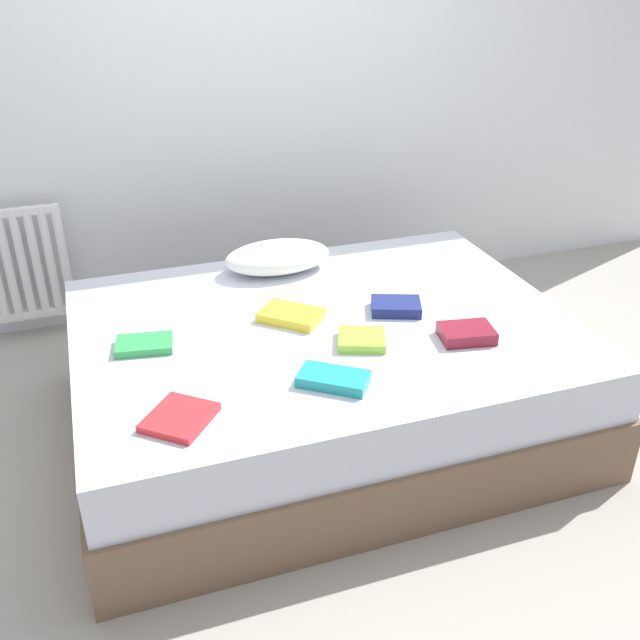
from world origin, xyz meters
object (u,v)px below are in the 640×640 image
at_px(radiator, 23,265).
at_px(textbook_lime, 361,340).
at_px(textbook_yellow, 291,315).
at_px(bed, 324,374).
at_px(textbook_teal, 333,379).
at_px(textbook_red, 180,418).
at_px(textbook_maroon, 467,333).
at_px(textbook_green, 144,344).
at_px(textbook_navy, 396,307).
at_px(pillow, 278,257).

bearing_deg(radiator, textbook_lime, -48.30).
relative_size(radiator, textbook_yellow, 2.46).
distance_m(bed, radiator, 1.69).
height_order(textbook_teal, textbook_red, textbook_teal).
height_order(textbook_maroon, textbook_green, textbook_maroon).
relative_size(textbook_yellow, textbook_red, 1.16).
xyz_separation_m(bed, textbook_maroon, (0.47, -0.31, 0.28)).
xyz_separation_m(bed, radiator, (-1.19, 1.20, 0.17)).
relative_size(radiator, textbook_navy, 2.95).
xyz_separation_m(pillow, textbook_lime, (0.11, -0.76, -0.05)).
bearing_deg(radiator, pillow, -29.94).
distance_m(radiator, textbook_green, 1.28).
bearing_deg(textbook_red, pillow, 8.77).
bearing_deg(textbook_teal, pillow, 121.49).
distance_m(radiator, pillow, 1.33).
xyz_separation_m(textbook_yellow, textbook_teal, (0.00, -0.50, 0.00)).
relative_size(textbook_teal, textbook_red, 1.15).
height_order(textbook_maroon, textbook_teal, textbook_maroon).
relative_size(textbook_lime, textbook_red, 0.85).
bearing_deg(textbook_teal, textbook_yellow, 126.36).
bearing_deg(textbook_green, bed, 7.98).
relative_size(bed, textbook_lime, 11.26).
height_order(radiator, textbook_yellow, radiator).
xyz_separation_m(bed, pillow, (-0.04, 0.54, 0.32)).
bearing_deg(textbook_green, textbook_yellow, 13.30).
height_order(textbook_green, textbook_navy, textbook_navy).
distance_m(textbook_maroon, textbook_yellow, 0.70).
distance_m(textbook_maroon, textbook_lime, 0.41).
bearing_deg(radiator, textbook_green, -68.02).
relative_size(textbook_yellow, textbook_navy, 1.20).
distance_m(textbook_yellow, textbook_teal, 0.50).
distance_m(radiator, textbook_lime, 1.90).
bearing_deg(textbook_teal, radiator, 159.15).
xyz_separation_m(textbook_lime, textbook_navy, (0.23, 0.20, 0.00)).
relative_size(radiator, textbook_lime, 3.34).
distance_m(pillow, textbook_teal, 0.99).
bearing_deg(textbook_maroon, textbook_green, 174.29).
distance_m(textbook_maroon, textbook_navy, 0.34).
relative_size(textbook_maroon, textbook_green, 0.96).
height_order(textbook_green, textbook_lime, textbook_lime).
bearing_deg(textbook_yellow, textbook_teal, -47.65).
xyz_separation_m(textbook_yellow, textbook_red, (-0.53, -0.54, -0.01)).
bearing_deg(pillow, textbook_navy, -57.88).
bearing_deg(textbook_yellow, radiator, 175.11).
bearing_deg(textbook_green, textbook_teal, -28.53).
bearing_deg(textbook_navy, bed, -161.95).
relative_size(bed, textbook_maroon, 9.95).
relative_size(pillow, textbook_yellow, 2.03).
bearing_deg(bed, textbook_lime, -70.64).
bearing_deg(bed, pillow, 94.14).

